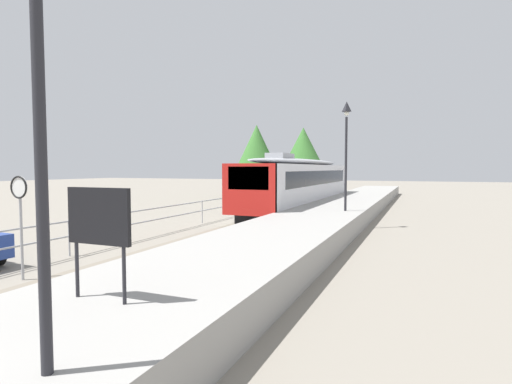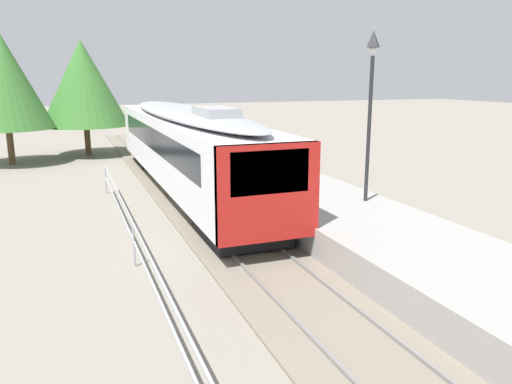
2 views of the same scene
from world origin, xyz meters
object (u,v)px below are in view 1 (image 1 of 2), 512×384
platform_lamp_mid_platform (346,135)px  speed_limit_sign (20,201)px  platform_lamp_near_end (36,1)px  platform_notice_board (99,220)px  commuter_train (302,181)px

platform_lamp_mid_platform → speed_limit_sign: (-6.38, -12.58, -2.50)m
platform_lamp_near_end → platform_lamp_mid_platform: same height
platform_notice_board → commuter_train: bearing=97.9°
commuter_train → speed_limit_sign: 19.86m
platform_lamp_near_end → speed_limit_sign: 8.25m
platform_lamp_near_end → speed_limit_sign: bearing=144.2°
commuter_train → platform_notice_board: bearing=-82.1°
platform_lamp_near_end → platform_lamp_mid_platform: 17.18m
platform_lamp_near_end → platform_notice_board: 3.37m
platform_lamp_mid_platform → speed_limit_sign: platform_lamp_mid_platform is taller
platform_lamp_mid_platform → speed_limit_sign: bearing=-116.9°
speed_limit_sign → commuter_train: bearing=84.0°
platform_lamp_mid_platform → platform_notice_board: (-1.20, -15.18, -2.44)m
platform_lamp_mid_platform → commuter_train: bearing=121.0°
platform_lamp_near_end → platform_notice_board: size_ratio=2.97×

